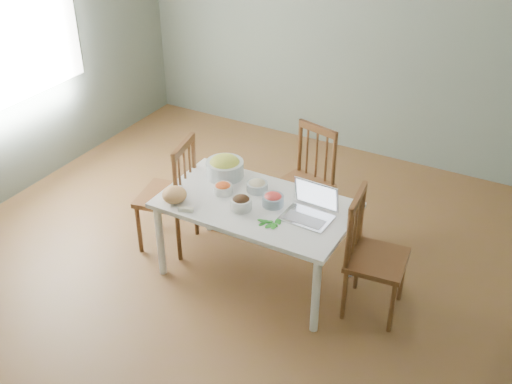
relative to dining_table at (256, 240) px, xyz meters
The scene contains 18 objects.
floor 0.39m from the dining_table, 168.73° to the right, with size 5.00×5.00×0.00m, color brown.
wall_back 2.67m from the dining_table, 94.13° to the left, with size 5.00×0.00×2.70m, color slate.
window_left 2.91m from the dining_table, behind, with size 0.04×1.60×1.20m, color white.
dining_table is the anchor object (origin of this frame).
chair_far 0.74m from the dining_table, 85.70° to the left, with size 0.43×0.41×0.98m, color #5D3317, non-canonical shape.
chair_left 0.89m from the dining_table, behind, with size 0.45×0.43×1.01m, color #5D3317, non-canonical shape.
chair_right 0.98m from the dining_table, ahead, with size 0.43×0.41×0.98m, color #5D3317, non-canonical shape.
bread_boule 0.74m from the dining_table, 153.21° to the right, with size 0.19×0.19×0.12m, color tan.
butter_stick 0.64m from the dining_table, 139.34° to the right, with size 0.11×0.03×0.03m, color white.
bowl_squash 0.65m from the dining_table, 150.43° to the left, with size 0.31×0.31×0.18m, color yellow, non-canonical shape.
bowl_carrot 0.49m from the dining_table, behind, with size 0.15×0.15×0.08m, color #FF873B, non-canonical shape.
bowl_onion 0.43m from the dining_table, 116.21° to the left, with size 0.17×0.17×0.09m, color beige, non-canonical shape.
bowl_mushroom 0.42m from the dining_table, 117.27° to the right, with size 0.16×0.16×0.11m, color black, non-canonical shape.
bowl_redpep 0.42m from the dining_table, 18.15° to the left, with size 0.17×0.17×0.10m, color #E1452F, non-canonical shape.
bowl_broccoli 0.53m from the dining_table, 43.31° to the left, with size 0.12×0.12×0.08m, color #206420, non-canonical shape.
flatbread 0.56m from the dining_table, 44.74° to the left, with size 0.18×0.18×0.02m, color tan.
basil_bunch 0.45m from the dining_table, 42.38° to the right, with size 0.19×0.19×0.02m, color #0D6616, non-canonical shape.
laptop 0.63m from the dining_table, ahead, with size 0.35×0.30×0.25m, color silver, non-canonical shape.
Camera 1 is at (2.05, -3.37, 3.21)m, focal length 42.71 mm.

